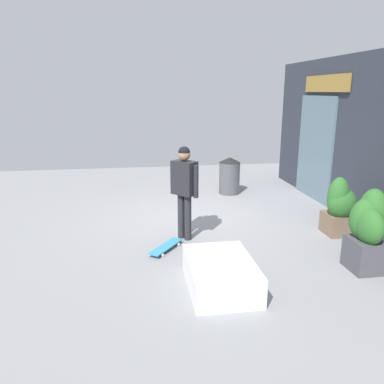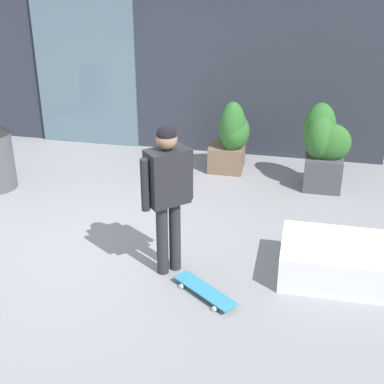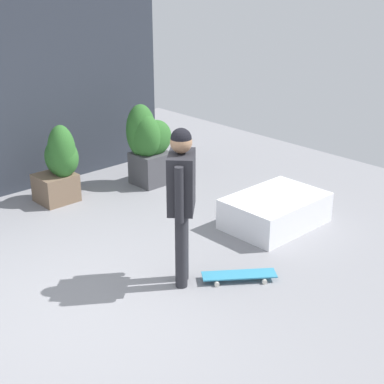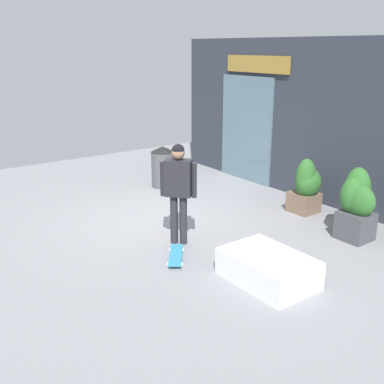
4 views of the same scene
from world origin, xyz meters
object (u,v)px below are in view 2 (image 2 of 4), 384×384
at_px(skateboard, 205,291).
at_px(skateboarder, 168,185).
at_px(planter_box_left, 232,138).
at_px(planter_box_right, 323,145).

bearing_deg(skateboard, skateboarder, 178.11).
relative_size(planter_box_left, planter_box_right, 0.91).
bearing_deg(skateboarder, skateboard, 8.01).
xyz_separation_m(skateboarder, planter_box_left, (0.28, 2.91, -0.51)).
relative_size(skateboard, planter_box_left, 0.67).
xyz_separation_m(skateboard, planter_box_left, (-0.21, 3.31, 0.49)).
bearing_deg(planter_box_left, skateboarder, -95.41).
bearing_deg(planter_box_left, skateboard, -86.37).
xyz_separation_m(skateboarder, planter_box_right, (1.64, 2.61, -0.40)).
bearing_deg(skateboard, planter_box_right, 106.14).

